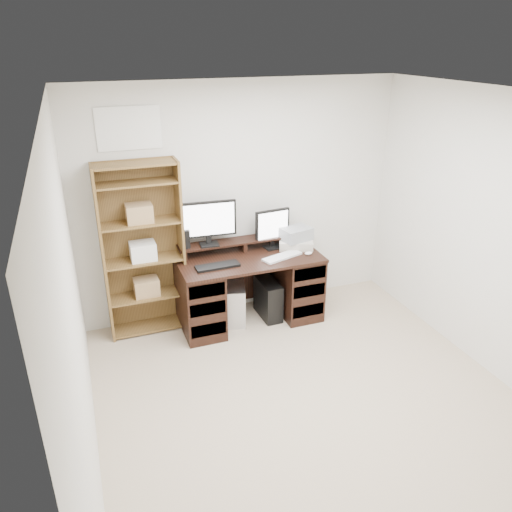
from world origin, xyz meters
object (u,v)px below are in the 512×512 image
monitor_wide (208,221)px  tower_silver (236,302)px  desk (249,288)px  bookshelf (142,248)px  monitor_small (272,227)px  printer (296,243)px  tower_black (268,299)px

monitor_wide → tower_silver: 0.96m
desk → bookshelf: (-1.06, 0.21, 0.53)m
monitor_small → bookshelf: bearing=172.2°
printer → tower_black: 0.68m
monitor_wide → monitor_small: bearing=1.0°
monitor_wide → desk: bearing=-23.7°
tower_black → bookshelf: bearing=169.1°
desk → tower_black: size_ratio=3.46×
desk → tower_silver: 0.23m
printer → tower_silver: (-0.71, -0.03, -0.58)m
monitor_wide → monitor_small: 0.72m
monitor_wide → bookshelf: bookshelf is taller
tower_silver → bookshelf: bearing=-174.5°
monitor_wide → bookshelf: 0.72m
monitor_small → tower_silver: (-0.47, -0.11, -0.77)m
monitor_wide → tower_black: (0.59, -0.20, -0.92)m
monitor_wide → tower_silver: (0.23, -0.15, -0.92)m
printer → tower_silver: 0.92m
bookshelf → printer: bearing=-4.9°
tower_black → monitor_small: bearing=55.5°
desk → printer: size_ratio=4.17×
tower_black → monitor_wide: bearing=160.0°
tower_black → bookshelf: bookshelf is taller
monitor_wide → bookshelf: (-0.68, 0.01, -0.21)m
tower_silver → tower_black: 0.36m
printer → bookshelf: bearing=-163.0°
desk → monitor_wide: monitor_wide is taller
monitor_small → printer: (0.24, -0.09, -0.19)m
tower_silver → monitor_small: bearing=29.7°
monitor_wide → monitor_small: monitor_wide is taller
monitor_wide → tower_black: 1.11m
tower_black → tower_silver: bearing=171.2°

